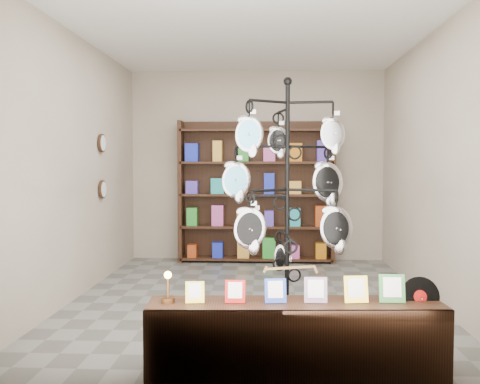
# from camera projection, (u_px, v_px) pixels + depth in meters

# --- Properties ---
(ground) EXTENTS (5.00, 5.00, 0.00)m
(ground) POSITION_uv_depth(u_px,v_px,m) (252.00, 298.00, 6.11)
(ground) COLOR slate
(ground) RESTS_ON ground
(room_envelope) EXTENTS (5.00, 5.00, 5.00)m
(room_envelope) POSITION_uv_depth(u_px,v_px,m) (252.00, 135.00, 6.01)
(room_envelope) COLOR #B8AA94
(room_envelope) RESTS_ON ground
(display_tree) EXTENTS (1.17, 1.14, 2.26)m
(display_tree) POSITION_uv_depth(u_px,v_px,m) (287.00, 190.00, 4.54)
(display_tree) COLOR black
(display_tree) RESTS_ON ground
(front_shelf) EXTENTS (2.16, 0.56, 0.76)m
(front_shelf) POSITION_uv_depth(u_px,v_px,m) (295.00, 338.00, 3.88)
(front_shelf) COLOR black
(front_shelf) RESTS_ON ground
(back_shelving) EXTENTS (2.42, 0.36, 2.20)m
(back_shelving) POSITION_uv_depth(u_px,v_px,m) (256.00, 196.00, 8.34)
(back_shelving) COLOR black
(back_shelving) RESTS_ON ground
(wall_clocks) EXTENTS (0.03, 0.24, 0.84)m
(wall_clocks) POSITION_uv_depth(u_px,v_px,m) (102.00, 166.00, 6.93)
(wall_clocks) COLOR black
(wall_clocks) RESTS_ON ground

